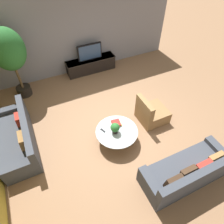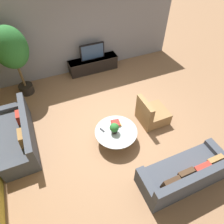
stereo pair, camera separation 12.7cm
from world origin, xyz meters
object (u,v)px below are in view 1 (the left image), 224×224
television (90,52)px  media_console (91,65)px  armchair_wicker (151,113)px  couch_by_wall (18,138)px  couch_near_entry (188,172)px  potted_palm_tall (9,52)px  coffee_table (117,134)px  potted_plant_tabletop (115,128)px

television → media_console: bearing=90.0°
armchair_wicker → television: bearing=12.2°
media_console → couch_by_wall: size_ratio=0.87×
couch_near_entry → potted_palm_tall: (-2.99, 4.81, 1.31)m
coffee_table → media_console: bearing=80.5°
television → armchair_wicker: television is taller
armchair_wicker → media_console: bearing=12.1°
potted_palm_tall → media_console: bearing=7.8°
television → potted_plant_tabletop: 3.53m
media_console → potted_plant_tabletop: size_ratio=6.16×
potted_plant_tabletop → couch_near_entry: bearing=-58.3°
television → potted_plant_tabletop: size_ratio=2.95×
coffee_table → couch_by_wall: 2.61m
couch_by_wall → couch_near_entry: 4.33m
coffee_table → couch_near_entry: (0.99, -1.70, 0.01)m
couch_near_entry → potted_palm_tall: 5.81m
coffee_table → armchair_wicker: bearing=11.2°
coffee_table → couch_near_entry: size_ratio=0.53×
media_console → potted_palm_tall: (-2.58, -0.35, 1.33)m
coffee_table → armchair_wicker: armchair_wicker is taller
television → couch_by_wall: television is taller
couch_near_entry → armchair_wicker: (0.28, 1.95, -0.02)m
couch_by_wall → couch_near_entry: same height
media_console → couch_near_entry: (0.41, -5.16, 0.02)m
potted_palm_tall → potted_plant_tabletop: 3.82m
potted_palm_tall → coffee_table: bearing=-57.2°
television → couch_near_entry: television is taller
potted_palm_tall → potted_plant_tabletop: bearing=-58.0°
couch_by_wall → potted_palm_tall: potted_palm_tall is taller
potted_plant_tabletop → armchair_wicker: bearing=11.2°
media_console → potted_plant_tabletop: (-0.64, -3.47, 0.30)m
couch_near_entry → potted_plant_tabletop: bearing=-58.3°
couch_near_entry → potted_palm_tall: size_ratio=0.92×
potted_plant_tabletop → coffee_table: bearing=12.3°
media_console → coffee_table: (-0.58, -3.46, 0.01)m
media_console → television: size_ratio=2.09×
armchair_wicker → potted_plant_tabletop: 1.38m
potted_palm_tall → armchair_wicker: bearing=-41.1°
couch_near_entry → media_console: bearing=-85.5°
couch_by_wall → armchair_wicker: armchair_wicker is taller
coffee_table → potted_palm_tall: bearing=122.8°
couch_near_entry → armchair_wicker: bearing=-98.2°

